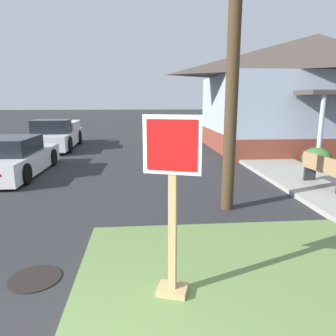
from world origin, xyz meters
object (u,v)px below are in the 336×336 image
at_px(stop_sign, 172,214).
at_px(street_bench, 324,170).
at_px(manhole_cover, 35,278).
at_px(pickup_truck_white, 55,136).
at_px(parked_sedan_white, 12,158).

height_order(stop_sign, street_bench, stop_sign).
relative_size(manhole_cover, pickup_truck_white, 0.14).
xyz_separation_m(parked_sedan_white, pickup_truck_white, (-0.08, 5.72, 0.07)).
relative_size(stop_sign, street_bench, 1.39).
bearing_deg(parked_sedan_white, pickup_truck_white, 90.80).
relative_size(stop_sign, pickup_truck_white, 0.42).
xyz_separation_m(stop_sign, parked_sedan_white, (-4.58, 7.03, -0.57)).
height_order(manhole_cover, pickup_truck_white, pickup_truck_white).
xyz_separation_m(manhole_cover, street_bench, (6.35, 3.73, 0.58)).
distance_m(stop_sign, manhole_cover, 2.23).
distance_m(pickup_truck_white, street_bench, 12.44).
relative_size(manhole_cover, street_bench, 0.45).
bearing_deg(pickup_truck_white, street_bench, -42.55).
bearing_deg(manhole_cover, pickup_truck_white, 103.06).
height_order(pickup_truck_white, street_bench, pickup_truck_white).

